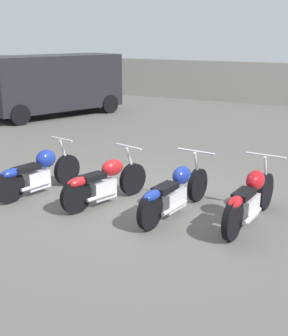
{
  "coord_description": "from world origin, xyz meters",
  "views": [
    {
      "loc": [
        3.84,
        -7.22,
        3.0
      ],
      "look_at": [
        0.0,
        -0.08,
        0.65
      ],
      "focal_mm": 50.0,
      "sensor_mm": 36.0,
      "label": 1
    }
  ],
  "objects_px": {
    "motorcycle_slot_0": "(38,172)",
    "parked_van": "(54,83)",
    "motorcycle_slot_1": "(104,182)",
    "motorcycle_slot_2": "(174,192)",
    "motorcycle_slot_3": "(250,198)"
  },
  "relations": [
    {
      "from": "motorcycle_slot_3",
      "to": "motorcycle_slot_1",
      "type": "bearing_deg",
      "value": -169.0
    },
    {
      "from": "motorcycle_slot_1",
      "to": "motorcycle_slot_3",
      "type": "relative_size",
      "value": 0.88
    },
    {
      "from": "motorcycle_slot_0",
      "to": "parked_van",
      "type": "height_order",
      "value": "parked_van"
    },
    {
      "from": "motorcycle_slot_1",
      "to": "motorcycle_slot_3",
      "type": "xyz_separation_m",
      "value": [
        2.58,
        0.33,
        0.03
      ]
    },
    {
      "from": "motorcycle_slot_2",
      "to": "motorcycle_slot_0",
      "type": "bearing_deg",
      "value": -169.51
    },
    {
      "from": "motorcycle_slot_1",
      "to": "motorcycle_slot_2",
      "type": "bearing_deg",
      "value": 20.87
    },
    {
      "from": "motorcycle_slot_0",
      "to": "motorcycle_slot_3",
      "type": "bearing_deg",
      "value": 16.66
    },
    {
      "from": "motorcycle_slot_3",
      "to": "motorcycle_slot_2",
      "type": "bearing_deg",
      "value": -166.21
    },
    {
      "from": "motorcycle_slot_1",
      "to": "motorcycle_slot_0",
      "type": "bearing_deg",
      "value": -159.01
    },
    {
      "from": "parked_van",
      "to": "motorcycle_slot_2",
      "type": "bearing_deg",
      "value": -20.26
    },
    {
      "from": "parked_van",
      "to": "motorcycle_slot_0",
      "type": "bearing_deg",
      "value": -33.04
    },
    {
      "from": "motorcycle_slot_3",
      "to": "parked_van",
      "type": "bearing_deg",
      "value": 147.95
    },
    {
      "from": "motorcycle_slot_1",
      "to": "motorcycle_slot_2",
      "type": "xyz_separation_m",
      "value": [
        1.34,
        0.11,
        -0.0
      ]
    },
    {
      "from": "motorcycle_slot_0",
      "to": "motorcycle_slot_1",
      "type": "bearing_deg",
      "value": 15.06
    },
    {
      "from": "motorcycle_slot_1",
      "to": "parked_van",
      "type": "xyz_separation_m",
      "value": [
        -6.75,
        7.05,
        0.81
      ]
    }
  ]
}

